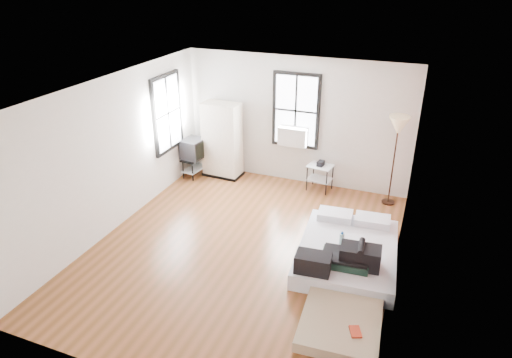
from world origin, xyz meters
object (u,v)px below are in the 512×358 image
at_px(side_table, 320,171).
at_px(tv_stand, 194,150).
at_px(mattress_bare, 344,294).
at_px(mattress_main, 347,251).
at_px(floor_lamp, 398,129).
at_px(wardrobe, 222,140).

height_order(side_table, tv_stand, tv_stand).
bearing_deg(mattress_bare, mattress_main, 95.32).
xyz_separation_m(mattress_main, mattress_bare, (0.17, -1.02, -0.06)).
bearing_deg(floor_lamp, wardrobe, 180.00).
bearing_deg(mattress_bare, wardrobe, 132.48).
bearing_deg(wardrobe, floor_lamp, 2.83).
distance_m(mattress_main, side_table, 2.65).
height_order(side_table, floor_lamp, floor_lamp).
distance_m(mattress_main, tv_stand, 4.49).
bearing_deg(floor_lamp, side_table, 177.30).
xyz_separation_m(mattress_main, wardrobe, (-3.37, 2.34, 0.67)).
xyz_separation_m(wardrobe, tv_stand, (-0.60, -0.28, -0.22)).
relative_size(side_table, tv_stand, 0.75).
height_order(mattress_main, wardrobe, wardrobe).
relative_size(floor_lamp, tv_stand, 2.08).
relative_size(mattress_main, mattress_bare, 1.08).
distance_m(floor_lamp, tv_stand, 4.48).
xyz_separation_m(wardrobe, floor_lamp, (3.77, 0.00, 0.75)).
distance_m(mattress_main, floor_lamp, 2.77).
bearing_deg(side_table, floor_lamp, -2.70).
distance_m(mattress_bare, tv_stand, 5.18).
bearing_deg(tv_stand, mattress_bare, -30.09).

